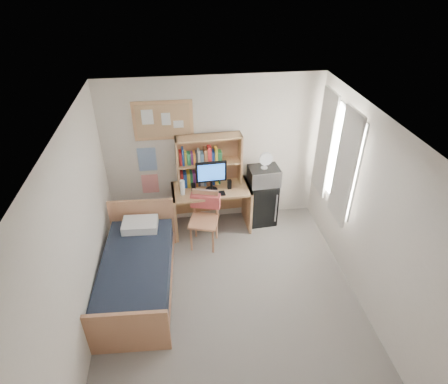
{
  "coord_description": "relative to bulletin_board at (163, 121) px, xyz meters",
  "views": [
    {
      "loc": [
        -0.55,
        -3.51,
        4.16
      ],
      "look_at": [
        0.07,
        1.2,
        1.08
      ],
      "focal_mm": 30.0,
      "sensor_mm": 36.0,
      "label": 1
    }
  ],
  "objects": [
    {
      "name": "wall_right",
      "position": [
        2.58,
        -2.08,
        -0.62
      ],
      "size": [
        0.04,
        4.2,
        2.6
      ],
      "primitive_type": "cube",
      "color": "white",
      "rests_on": "floor"
    },
    {
      "name": "hutch",
      "position": [
        0.69,
        -0.18,
        -0.67
      ],
      "size": [
        1.08,
        0.32,
        0.88
      ],
      "primitive_type": "cube",
      "rotation": [
        0.0,
        0.0,
        0.05
      ],
      "color": "tan",
      "rests_on": "desk"
    },
    {
      "name": "mini_fridge",
      "position": [
        1.61,
        -0.24,
        -1.52
      ],
      "size": [
        0.5,
        0.5,
        0.8
      ],
      "primitive_type": "cube",
      "rotation": [
        0.0,
        0.0,
        0.07
      ],
      "color": "black",
      "rests_on": "floor"
    },
    {
      "name": "curtain_right",
      "position": [
        2.5,
        -0.48,
        -0.32
      ],
      "size": [
        0.04,
        0.55,
        1.7
      ],
      "primitive_type": "cube",
      "color": "silver",
      "rests_on": "wall_right"
    },
    {
      "name": "speaker_right",
      "position": [
        1.0,
        -0.38,
        -1.03
      ],
      "size": [
        0.07,
        0.07,
        0.16
      ],
      "primitive_type": "cube",
      "rotation": [
        0.0,
        0.0,
        0.05
      ],
      "color": "black",
      "rests_on": "desk"
    },
    {
      "name": "keyboard",
      "position": [
        0.71,
        -0.53,
        -1.1
      ],
      "size": [
        0.4,
        0.15,
        0.02
      ],
      "primitive_type": "cube",
      "rotation": [
        0.0,
        0.0,
        0.05
      ],
      "color": "black",
      "rests_on": "desk"
    },
    {
      "name": "wall_left",
      "position": [
        -1.02,
        -2.08,
        -0.62
      ],
      "size": [
        0.04,
        4.2,
        2.6
      ],
      "primitive_type": "cube",
      "color": "white",
      "rests_on": "floor"
    },
    {
      "name": "bulletin_board",
      "position": [
        0.0,
        0.0,
        0.0
      ],
      "size": [
        0.94,
        0.03,
        0.64
      ],
      "primitive_type": "cube",
      "color": "tan",
      "rests_on": "wall_back"
    },
    {
      "name": "desk_chair",
      "position": [
        0.53,
        -0.78,
        -1.44
      ],
      "size": [
        0.59,
        0.59,
        0.97
      ],
      "primitive_type": "cube",
      "rotation": [
        0.0,
        0.0,
        -0.27
      ],
      "color": "tan",
      "rests_on": "floor"
    },
    {
      "name": "curtain_left",
      "position": [
        2.5,
        -1.28,
        -0.32
      ],
      "size": [
        0.04,
        0.55,
        1.7
      ],
      "primitive_type": "cube",
      "color": "silver",
      "rests_on": "wall_right"
    },
    {
      "name": "desk_fan",
      "position": [
        1.61,
        -0.26,
        -0.68
      ],
      "size": [
        0.24,
        0.24,
        0.28
      ],
      "primitive_type": "cylinder",
      "rotation": [
        0.0,
        0.0,
        0.07
      ],
      "color": "white",
      "rests_on": "microwave"
    },
    {
      "name": "pillow",
      "position": [
        -0.46,
        -0.91,
        -1.32
      ],
      "size": [
        0.55,
        0.4,
        0.13
      ],
      "primitive_type": "cube",
      "rotation": [
        0.0,
        0.0,
        -0.05
      ],
      "color": "white",
      "rests_on": "bed"
    },
    {
      "name": "ceiling",
      "position": [
        0.78,
        -2.08,
        0.68
      ],
      "size": [
        3.6,
        4.2,
        0.02
      ],
      "primitive_type": "cube",
      "color": "silver",
      "rests_on": "wall_back"
    },
    {
      "name": "wall_back",
      "position": [
        0.78,
        0.02,
        -0.62
      ],
      "size": [
        3.6,
        0.04,
        2.6
      ],
      "primitive_type": "cube",
      "color": "white",
      "rests_on": "floor"
    },
    {
      "name": "speaker_left",
      "position": [
        0.4,
        -0.4,
        -1.03
      ],
      "size": [
        0.07,
        0.07,
        0.16
      ],
      "primitive_type": "cube",
      "rotation": [
        0.0,
        0.0,
        0.05
      ],
      "color": "black",
      "rests_on": "desk"
    },
    {
      "name": "desk",
      "position": [
        0.7,
        -0.33,
        -1.51
      ],
      "size": [
        1.33,
        0.72,
        0.81
      ],
      "primitive_type": "cube",
      "rotation": [
        0.0,
        0.0,
        0.05
      ],
      "color": "tan",
      "rests_on": "floor"
    },
    {
      "name": "water_bottle",
      "position": [
        0.23,
        -0.45,
        -0.98
      ],
      "size": [
        0.08,
        0.08,
        0.26
      ],
      "primitive_type": "cylinder",
      "rotation": [
        0.0,
        0.0,
        0.05
      ],
      "color": "white",
      "rests_on": "desk"
    },
    {
      "name": "bed",
      "position": [
        -0.5,
        -1.66,
        -1.65
      ],
      "size": [
        1.08,
        2.01,
        0.54
      ],
      "primitive_type": "cube",
      "rotation": [
        0.0,
        0.0,
        -0.05
      ],
      "color": "black",
      "rests_on": "floor"
    },
    {
      "name": "hoodie",
      "position": [
        0.58,
        -0.59,
        -1.17
      ],
      "size": [
        0.5,
        0.27,
        0.23
      ],
      "primitive_type": "cube",
      "rotation": [
        0.0,
        0.0,
        -0.27
      ],
      "color": "#D2514F",
      "rests_on": "desk_chair"
    },
    {
      "name": "floor",
      "position": [
        0.78,
        -2.08,
        -1.93
      ],
      "size": [
        3.6,
        4.2,
        0.02
      ],
      "primitive_type": "cube",
      "color": "gray",
      "rests_on": "ground"
    },
    {
      "name": "window_unit",
      "position": [
        2.53,
        -0.88,
        -0.32
      ],
      "size": [
        0.1,
        1.4,
        1.7
      ],
      "primitive_type": "cube",
      "color": "white",
      "rests_on": "wall_right"
    },
    {
      "name": "monitor",
      "position": [
        0.7,
        -0.39,
        -0.84
      ],
      "size": [
        0.5,
        0.06,
        0.53
      ],
      "primitive_type": "cube",
      "rotation": [
        0.0,
        0.0,
        0.05
      ],
      "color": "black",
      "rests_on": "desk"
    },
    {
      "name": "microwave",
      "position": [
        1.61,
        -0.26,
        -0.97
      ],
      "size": [
        0.53,
        0.42,
        0.29
      ],
      "primitive_type": "cube",
      "rotation": [
        0.0,
        0.0,
        0.07
      ],
      "color": "#B8B8BC",
      "rests_on": "mini_fridge"
    },
    {
      "name": "poster_japan",
      "position": [
        -0.32,
        0.01,
        -1.14
      ],
      "size": [
        0.28,
        0.01,
        0.36
      ],
      "primitive_type": "cube",
      "color": "red",
      "rests_on": "wall_back"
    },
    {
      "name": "poster_wave",
      "position": [
        -0.32,
        0.01,
        -0.67
      ],
      "size": [
        0.3,
        0.01,
        0.42
      ],
      "primitive_type": "cube",
      "color": "#2B5FAC",
      "rests_on": "wall_back"
    }
  ]
}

